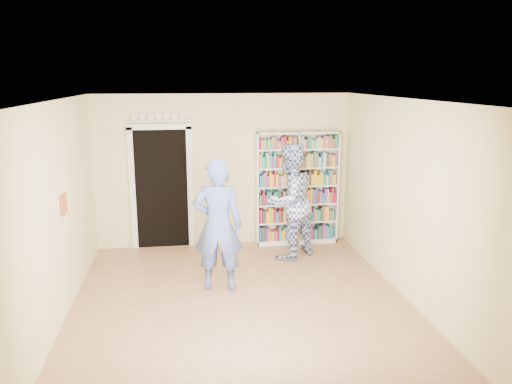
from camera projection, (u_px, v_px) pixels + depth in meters
floor at (241, 302)px, 6.75m from camera, size 5.00×5.00×0.00m
ceiling at (240, 100)px, 6.15m from camera, size 5.00×5.00×0.00m
wall_back at (224, 171)px, 8.86m from camera, size 4.50×0.00×4.50m
wall_left at (59, 212)px, 6.13m from camera, size 0.00×5.00×5.00m
wall_right at (405, 199)px, 6.77m from camera, size 0.00×5.00×5.00m
bookshelf at (297, 188)px, 8.97m from camera, size 1.48×0.28×2.03m
doorway at (161, 182)px, 8.72m from camera, size 1.10×0.08×2.43m
wall_art at (64, 204)px, 6.31m from camera, size 0.03×0.25×0.25m
man_blue at (218, 225)px, 6.97m from camera, size 0.76×0.56×1.90m
man_plaid at (289, 201)px, 8.25m from camera, size 1.19×1.14×1.94m
paper_sheet at (296, 209)px, 8.12m from camera, size 0.18×0.07×0.26m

